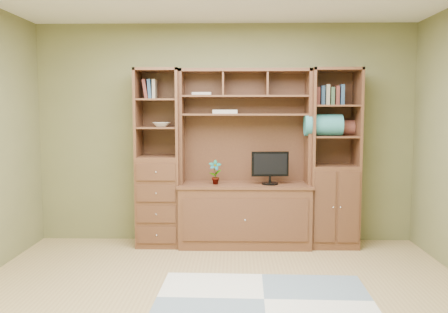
{
  "coord_description": "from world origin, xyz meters",
  "views": [
    {
      "loc": [
        0.11,
        -3.69,
        1.57
      ],
      "look_at": [
        0.0,
        1.2,
        1.1
      ],
      "focal_mm": 38.0,
      "sensor_mm": 36.0,
      "label": 1
    }
  ],
  "objects_px": {
    "left_tower": "(159,158)",
    "center_hutch": "(245,159)",
    "monitor": "(270,162)",
    "right_tower": "(333,158)"
  },
  "relations": [
    {
      "from": "center_hutch",
      "to": "left_tower",
      "type": "distance_m",
      "value": 1.0
    },
    {
      "from": "center_hutch",
      "to": "right_tower",
      "type": "height_order",
      "value": "same"
    },
    {
      "from": "left_tower",
      "to": "center_hutch",
      "type": "bearing_deg",
      "value": -2.29
    },
    {
      "from": "center_hutch",
      "to": "right_tower",
      "type": "relative_size",
      "value": 1.0
    },
    {
      "from": "left_tower",
      "to": "right_tower",
      "type": "bearing_deg",
      "value": 0.0
    },
    {
      "from": "left_tower",
      "to": "monitor",
      "type": "distance_m",
      "value": 1.29
    },
    {
      "from": "center_hutch",
      "to": "monitor",
      "type": "xyz_separation_m",
      "value": [
        0.29,
        -0.03,
        -0.03
      ]
    },
    {
      "from": "right_tower",
      "to": "center_hutch",
      "type": "bearing_deg",
      "value": -177.77
    },
    {
      "from": "center_hutch",
      "to": "left_tower",
      "type": "bearing_deg",
      "value": 177.71
    },
    {
      "from": "right_tower",
      "to": "monitor",
      "type": "height_order",
      "value": "right_tower"
    }
  ]
}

